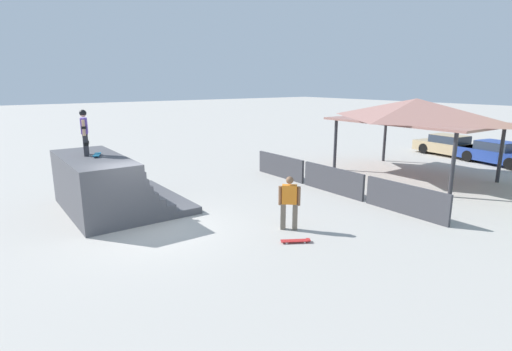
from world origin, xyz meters
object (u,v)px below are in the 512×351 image
at_px(skateboard_on_deck, 97,155).
at_px(parked_car_tan, 450,146).
at_px(bystander_walking, 289,200).
at_px(skateboard_on_ground, 297,241).
at_px(skater_on_deck, 84,129).
at_px(parked_car_blue, 497,154).

height_order(skateboard_on_deck, parked_car_tan, skateboard_on_deck).
height_order(bystander_walking, parked_car_tan, bystander_walking).
bearing_deg(parked_car_tan, skateboard_on_ground, -67.90).
xyz_separation_m(skateboard_on_deck, parked_car_tan, (1.36, 20.53, -1.42)).
bearing_deg(skateboard_on_deck, skateboard_on_ground, 51.27).
height_order(skater_on_deck, skateboard_on_ground, skater_on_deck).
distance_m(skateboard_on_deck, skateboard_on_ground, 7.47).
bearing_deg(parked_car_tan, parked_car_blue, -3.17).
xyz_separation_m(bystander_walking, skateboard_on_ground, (0.93, -0.50, -0.88)).
bearing_deg(skateboard_on_ground, bystander_walking, 92.20).
distance_m(skateboard_on_ground, parked_car_blue, 16.46).
bearing_deg(bystander_walking, skateboard_on_ground, 103.85).
bearing_deg(skateboard_on_deck, parked_car_blue, 98.27).
distance_m(bystander_walking, parked_car_tan, 16.78).
relative_size(bystander_walking, skateboard_on_ground, 2.04).
xyz_separation_m(skater_on_deck, skateboard_on_ground, (6.59, 3.93, -2.82)).
relative_size(parked_car_tan, parked_car_blue, 1.06).
relative_size(bystander_walking, parked_car_blue, 0.40).
height_order(skater_on_deck, parked_car_blue, skater_on_deck).
xyz_separation_m(skateboard_on_deck, parked_car_blue, (4.30, 20.04, -1.43)).
height_order(parked_car_tan, parked_car_blue, same).
height_order(skateboard_on_ground, parked_car_tan, parked_car_tan).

